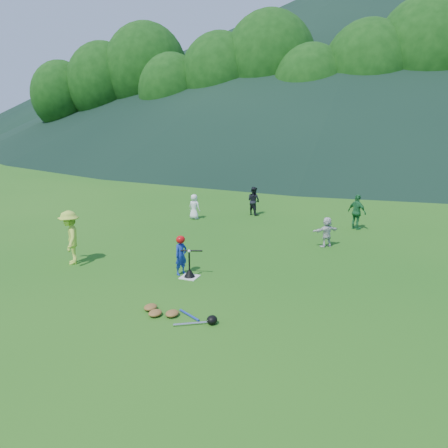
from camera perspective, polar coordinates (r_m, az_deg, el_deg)
name	(u,v)px	position (r m, az deg, el deg)	size (l,w,h in m)	color
ground	(190,277)	(11.85, -4.51, -6.95)	(120.00, 120.00, 0.00)	#1D5B14
home_plate	(190,277)	(11.84, -4.51, -6.91)	(0.45, 0.45, 0.02)	silver
baseball	(189,251)	(11.60, -4.58, -3.55)	(0.08, 0.08, 0.08)	white
batter_child	(181,256)	(11.92, -5.65, -4.13)	(0.39, 0.26, 1.07)	navy
adult_coach	(70,237)	(13.42, -19.45, -1.67)	(1.02, 0.59, 1.58)	#B8DB40
fielder_a	(194,207)	(18.28, -3.92, 2.26)	(0.51, 0.33, 1.04)	white
fielder_b	(254,201)	(19.05, 3.89, 3.04)	(0.60, 0.47, 1.24)	black
fielder_c	(357,212)	(17.28, 16.97, 1.50)	(0.79, 0.33, 1.34)	#216E37
fielder_d	(327,232)	(14.75, 13.27, -1.01)	(0.93, 0.30, 1.01)	silver
batting_tee	(190,273)	(11.80, -4.53, -6.37)	(0.30, 0.30, 0.68)	black
batter_gear	(181,240)	(11.79, -5.59, -2.15)	(0.73, 0.26, 0.43)	#B70C0D
equipment_pile	(172,314)	(9.69, -6.82, -11.53)	(1.80, 0.75, 0.19)	olive
outfield_fence	(336,159)	(38.39, 14.39, 8.28)	(70.07, 0.08, 1.33)	gray
tree_line	(352,71)	(44.17, 16.36, 18.62)	(70.04, 11.40, 14.82)	#382314
distant_hills	(339,58)	(93.20, 14.75, 20.18)	(155.00, 140.00, 32.00)	black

